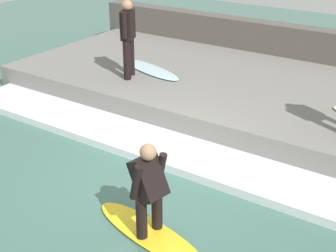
% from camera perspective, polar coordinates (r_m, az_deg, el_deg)
% --- Properties ---
extents(ground_plane, '(28.00, 28.00, 0.00)m').
position_cam_1_polar(ground_plane, '(7.77, -2.07, -6.01)').
color(ground_plane, '#426B60').
extents(concrete_ledge, '(4.40, 10.75, 0.53)m').
position_cam_1_polar(concrete_ledge, '(10.41, 9.27, 3.87)').
color(concrete_ledge, slate).
rests_on(concrete_ledge, ground_plane).
extents(back_wall, '(0.50, 11.29, 1.30)m').
position_cam_1_polar(back_wall, '(12.46, 14.25, 8.92)').
color(back_wall, '#544F49').
rests_on(back_wall, ground_plane).
extents(wave_foam_crest, '(1.11, 10.22, 0.15)m').
position_cam_1_polar(wave_foam_crest, '(8.28, 1.03, -3.23)').
color(wave_foam_crest, silver).
rests_on(wave_foam_crest, ground_plane).
extents(surfboard_riding, '(0.88, 2.04, 0.06)m').
position_cam_1_polar(surfboard_riding, '(6.49, -2.24, -12.93)').
color(surfboard_riding, yellow).
rests_on(surfboard_riding, ground_plane).
extents(surfer_riding, '(0.52, 0.50, 1.33)m').
position_cam_1_polar(surfer_riding, '(6.04, -2.36, -7.25)').
color(surfer_riding, black).
rests_on(surfer_riding, surfboard_riding).
extents(surfer_waiting_far, '(0.54, 0.37, 1.70)m').
position_cam_1_polar(surfer_waiting_far, '(10.29, -4.90, 11.03)').
color(surfer_waiting_far, black).
rests_on(surfer_waiting_far, concrete_ledge).
extents(surfboard_waiting_far, '(1.09, 2.04, 0.06)m').
position_cam_1_polar(surfboard_waiting_far, '(10.95, -2.16, 6.94)').
color(surfboard_waiting_far, silver).
rests_on(surfboard_waiting_far, concrete_ledge).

